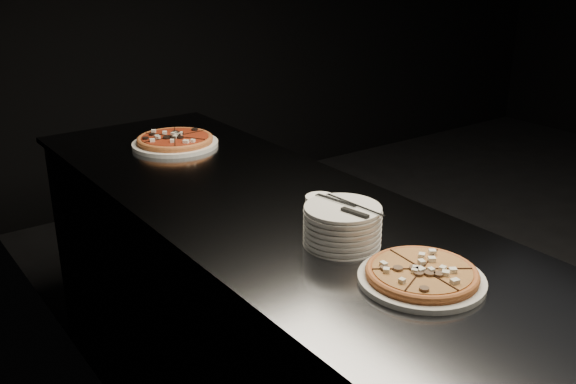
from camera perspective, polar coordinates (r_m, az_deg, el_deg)
wall_left at (r=1.59m, az=-11.68°, el=11.53°), size 0.02×5.00×2.80m
counter at (r=2.12m, az=-0.46°, el=-13.11°), size 0.74×2.44×0.92m
pizza_mushroom at (r=1.53m, az=11.80°, el=-7.23°), size 0.35×0.35×0.03m
pizza_tomato at (r=2.55m, az=-10.00°, el=4.52°), size 0.33×0.33×0.04m
plate_stack at (r=1.67m, az=4.85°, el=-2.99°), size 0.20×0.20×0.11m
cutlery at (r=1.64m, az=5.47°, el=-1.33°), size 0.07×0.22×0.01m
ramekin at (r=1.81m, az=2.89°, el=-1.43°), size 0.09×0.09×0.07m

